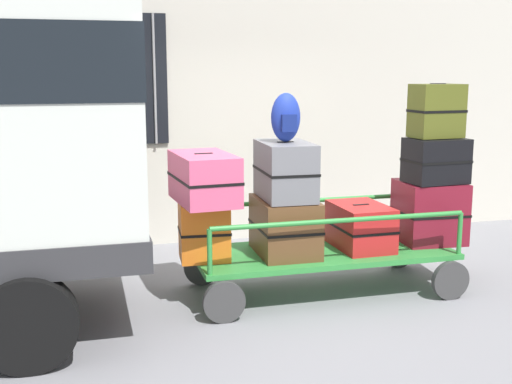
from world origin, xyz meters
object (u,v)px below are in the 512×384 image
object	(u,v)px
luggage_cart	(323,257)
suitcase_midright_top	(437,111)
suitcase_midleft_middle	(285,170)
suitcase_midright_middle	(436,160)
backpack	(286,118)
suitcase_midright_bottom	(429,212)
suitcase_left_middle	(204,178)
suitcase_left_bottom	(204,231)
suitcase_center_bottom	(360,226)
suitcase_midleft_bottom	(285,226)

from	to	relation	value
luggage_cart	suitcase_midright_top	distance (m)	1.79
suitcase_midleft_middle	suitcase_midright_middle	bearing A→B (deg)	-1.45
suitcase_midright_top	backpack	bearing A→B (deg)	-179.19
suitcase_midright_bottom	suitcase_midright_top	bearing A→B (deg)	-90.00
suitcase_left_middle	suitcase_midleft_middle	xyz separation A→B (m)	(0.76, 0.03, 0.03)
luggage_cart	suitcase_left_bottom	distance (m)	1.19
luggage_cart	suitcase_midright_top	world-z (taller)	suitcase_midright_top
suitcase_left_bottom	suitcase_midleft_middle	distance (m)	0.93
suitcase_center_bottom	suitcase_midright_top	distance (m)	1.34
suitcase_left_middle	backpack	size ratio (longest dim) A/B	1.97
luggage_cart	suitcase_midright_bottom	xyz separation A→B (m)	(1.15, 0.04, 0.37)
suitcase_midleft_middle	suitcase_center_bottom	world-z (taller)	suitcase_midleft_middle
suitcase_left_middle	suitcase_midleft_bottom	size ratio (longest dim) A/B	1.17
suitcase_left_middle	suitcase_midleft_middle	world-z (taller)	suitcase_midleft_middle
suitcase_left_bottom	suitcase_left_middle	xyz separation A→B (m)	(0.00, -0.03, 0.49)
suitcase_midleft_bottom	suitcase_midleft_middle	bearing A→B (deg)	90.00
suitcase_left_bottom	suitcase_left_middle	size ratio (longest dim) A/B	0.62
luggage_cart	suitcase_midright_middle	size ratio (longest dim) A/B	4.29
suitcase_midleft_middle	suitcase_midright_top	xyz separation A→B (m)	(1.53, -0.00, 0.52)
suitcase_left_bottom	suitcase_center_bottom	size ratio (longest dim) A/B	0.77
suitcase_midright_middle	backpack	world-z (taller)	backpack
suitcase_center_bottom	suitcase_midleft_bottom	bearing A→B (deg)	179.89
suitcase_midright_top	luggage_cart	bearing A→B (deg)	-179.90
suitcase_center_bottom	suitcase_midright_middle	xyz separation A→B (m)	(0.76, -0.03, 0.62)
luggage_cart	suitcase_midleft_bottom	world-z (taller)	suitcase_midleft_bottom
backpack	suitcase_midright_top	bearing A→B (deg)	0.81
luggage_cart	suitcase_midright_middle	world-z (taller)	suitcase_midright_middle
suitcase_midleft_middle	backpack	world-z (taller)	backpack
suitcase_left_bottom	suitcase_midleft_middle	world-z (taller)	suitcase_midleft_middle
luggage_cart	backpack	world-z (taller)	backpack
suitcase_left_middle	suitcase_center_bottom	size ratio (longest dim) A/B	1.24
suitcase_midleft_bottom	suitcase_center_bottom	xyz separation A→B (m)	(0.76, -0.00, -0.05)
suitcase_left_middle	suitcase_left_bottom	bearing A→B (deg)	90.00
suitcase_left_bottom	suitcase_midleft_bottom	bearing A→B (deg)	-0.82
suitcase_midleft_bottom	suitcase_center_bottom	world-z (taller)	suitcase_midleft_bottom
backpack	suitcase_midleft_middle	bearing A→B (deg)	77.29
luggage_cart	suitcase_left_bottom	bearing A→B (deg)	179.50
suitcase_center_bottom	backpack	size ratio (longest dim) A/B	1.59
luggage_cart	suitcase_left_bottom	size ratio (longest dim) A/B	4.69
suitcase_midright_bottom	backpack	xyz separation A→B (m)	(-1.53, -0.06, 0.97)
suitcase_left_bottom	suitcase_midright_top	bearing A→B (deg)	-0.20
luggage_cart	suitcase_midright_middle	xyz separation A→B (m)	(1.15, -0.03, 0.90)
suitcase_midleft_middle	suitcase_midright_bottom	world-z (taller)	suitcase_midleft_middle
suitcase_left_middle	suitcase_midright_middle	xyz separation A→B (m)	(2.29, -0.01, 0.07)
suitcase_left_bottom	suitcase_midright_middle	xyz separation A→B (m)	(2.29, -0.04, 0.56)
suitcase_left_bottom	suitcase_left_middle	world-z (taller)	suitcase_left_middle
suitcase_midright_bottom	suitcase_midright_top	size ratio (longest dim) A/B	1.23
suitcase_midleft_bottom	suitcase_left_middle	bearing A→B (deg)	-178.56
suitcase_midleft_bottom	suitcase_midright_middle	size ratio (longest dim) A/B	1.26
suitcase_midleft_middle	suitcase_midright_bottom	xyz separation A→B (m)	(1.53, 0.03, -0.48)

